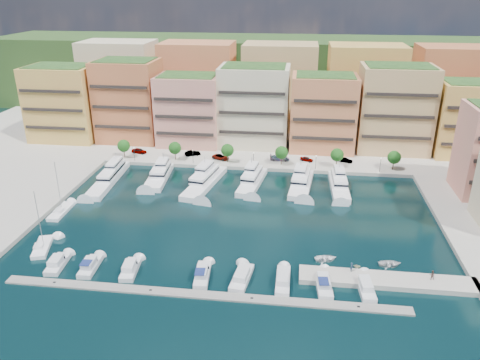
% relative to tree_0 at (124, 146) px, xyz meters
% --- Properties ---
extents(ground, '(400.00, 400.00, 0.00)m').
position_rel_tree_0_xyz_m(ground, '(40.00, -33.50, -4.74)').
color(ground, black).
rests_on(ground, ground).
extents(north_quay, '(220.00, 64.00, 2.00)m').
position_rel_tree_0_xyz_m(north_quay, '(40.00, 28.50, -4.74)').
color(north_quay, '#9E998E').
rests_on(north_quay, ground).
extents(hillside, '(240.00, 40.00, 58.00)m').
position_rel_tree_0_xyz_m(hillside, '(40.00, 76.50, -4.74)').
color(hillside, '#1B3D19').
rests_on(hillside, ground).
extents(south_pontoon, '(72.00, 2.20, 0.35)m').
position_rel_tree_0_xyz_m(south_pontoon, '(37.00, -63.50, -4.74)').
color(south_pontoon, gray).
rests_on(south_pontoon, ground).
extents(finger_pier, '(32.00, 5.00, 2.00)m').
position_rel_tree_0_xyz_m(finger_pier, '(70.00, -55.50, -4.74)').
color(finger_pier, '#9E998E').
rests_on(finger_pier, ground).
extents(apartment_0, '(22.00, 16.50, 24.80)m').
position_rel_tree_0_xyz_m(apartment_0, '(-26.00, 16.49, 8.57)').
color(apartment_0, gold).
rests_on(apartment_0, north_quay).
extents(apartment_1, '(20.00, 16.50, 26.80)m').
position_rel_tree_0_xyz_m(apartment_1, '(-4.00, 18.49, 9.57)').
color(apartment_1, '#C06D40').
rests_on(apartment_1, north_quay).
extents(apartment_2, '(20.00, 15.50, 22.80)m').
position_rel_tree_0_xyz_m(apartment_2, '(17.00, 16.49, 7.57)').
color(apartment_2, tan).
rests_on(apartment_2, north_quay).
extents(apartment_3, '(22.00, 16.50, 25.80)m').
position_rel_tree_0_xyz_m(apartment_3, '(38.00, 18.49, 9.07)').
color(apartment_3, beige).
rests_on(apartment_3, north_quay).
extents(apartment_4, '(20.00, 15.50, 23.80)m').
position_rel_tree_0_xyz_m(apartment_4, '(60.00, 16.49, 8.07)').
color(apartment_4, '#DC7C52').
rests_on(apartment_4, north_quay).
extents(apartment_5, '(22.00, 16.50, 26.80)m').
position_rel_tree_0_xyz_m(apartment_5, '(82.00, 18.49, 9.57)').
color(apartment_5, tan).
rests_on(apartment_5, north_quay).
extents(apartment_6, '(20.00, 15.50, 22.80)m').
position_rel_tree_0_xyz_m(apartment_6, '(104.00, 16.49, 7.57)').
color(apartment_6, gold).
rests_on(apartment_6, north_quay).
extents(backblock_0, '(26.00, 18.00, 30.00)m').
position_rel_tree_0_xyz_m(backblock_0, '(-15.00, 40.50, 11.26)').
color(backblock_0, beige).
rests_on(backblock_0, north_quay).
extents(backblock_1, '(26.00, 18.00, 30.00)m').
position_rel_tree_0_xyz_m(backblock_1, '(15.00, 40.50, 11.26)').
color(backblock_1, '#DC7C52').
rests_on(backblock_1, north_quay).
extents(backblock_2, '(26.00, 18.00, 30.00)m').
position_rel_tree_0_xyz_m(backblock_2, '(45.00, 40.50, 11.26)').
color(backblock_2, tan).
rests_on(backblock_2, north_quay).
extents(backblock_3, '(26.00, 18.00, 30.00)m').
position_rel_tree_0_xyz_m(backblock_3, '(75.00, 40.50, 11.26)').
color(backblock_3, gold).
rests_on(backblock_3, north_quay).
extents(backblock_4, '(26.00, 18.00, 30.00)m').
position_rel_tree_0_xyz_m(backblock_4, '(105.00, 40.50, 11.26)').
color(backblock_4, '#C06D40').
rests_on(backblock_4, north_quay).
extents(tree_0, '(3.80, 3.80, 5.65)m').
position_rel_tree_0_xyz_m(tree_0, '(0.00, 0.00, 0.00)').
color(tree_0, '#473323').
rests_on(tree_0, north_quay).
extents(tree_1, '(3.80, 3.80, 5.65)m').
position_rel_tree_0_xyz_m(tree_1, '(16.00, 0.00, 0.00)').
color(tree_1, '#473323').
rests_on(tree_1, north_quay).
extents(tree_2, '(3.80, 3.80, 5.65)m').
position_rel_tree_0_xyz_m(tree_2, '(32.00, 0.00, 0.00)').
color(tree_2, '#473323').
rests_on(tree_2, north_quay).
extents(tree_3, '(3.80, 3.80, 5.65)m').
position_rel_tree_0_xyz_m(tree_3, '(48.00, 0.00, 0.00)').
color(tree_3, '#473323').
rests_on(tree_3, north_quay).
extents(tree_4, '(3.80, 3.80, 5.65)m').
position_rel_tree_0_xyz_m(tree_4, '(64.00, 0.00, 0.00)').
color(tree_4, '#473323').
rests_on(tree_4, north_quay).
extents(tree_5, '(3.80, 3.80, 5.65)m').
position_rel_tree_0_xyz_m(tree_5, '(80.00, 0.00, 0.00)').
color(tree_5, '#473323').
rests_on(tree_5, north_quay).
extents(lamppost_0, '(0.30, 0.30, 4.20)m').
position_rel_tree_0_xyz_m(lamppost_0, '(4.00, -2.30, -0.92)').
color(lamppost_0, black).
rests_on(lamppost_0, north_quay).
extents(lamppost_1, '(0.30, 0.30, 4.20)m').
position_rel_tree_0_xyz_m(lamppost_1, '(22.00, -2.30, -0.92)').
color(lamppost_1, black).
rests_on(lamppost_1, north_quay).
extents(lamppost_2, '(0.30, 0.30, 4.20)m').
position_rel_tree_0_xyz_m(lamppost_2, '(40.00, -2.30, -0.92)').
color(lamppost_2, black).
rests_on(lamppost_2, north_quay).
extents(lamppost_3, '(0.30, 0.30, 4.20)m').
position_rel_tree_0_xyz_m(lamppost_3, '(58.00, -2.30, -0.92)').
color(lamppost_3, black).
rests_on(lamppost_3, north_quay).
extents(lamppost_4, '(0.30, 0.30, 4.20)m').
position_rel_tree_0_xyz_m(lamppost_4, '(76.00, -2.30, -0.92)').
color(lamppost_4, black).
rests_on(lamppost_4, north_quay).
extents(yacht_0, '(5.47, 25.28, 7.30)m').
position_rel_tree_0_xyz_m(yacht_0, '(1.55, -16.00, -3.53)').
color(yacht_0, white).
rests_on(yacht_0, ground).
extents(yacht_1, '(6.20, 18.56, 7.30)m').
position_rel_tree_0_xyz_m(yacht_1, '(14.76, -12.91, -3.65)').
color(yacht_1, white).
rests_on(yacht_1, ground).
extents(yacht_2, '(8.85, 23.40, 7.30)m').
position_rel_tree_0_xyz_m(yacht_2, '(28.16, -14.99, -3.53)').
color(yacht_2, white).
rests_on(yacht_2, ground).
extents(yacht_3, '(6.97, 19.15, 7.30)m').
position_rel_tree_0_xyz_m(yacht_3, '(40.81, -13.07, -3.53)').
color(yacht_3, white).
rests_on(yacht_3, ground).
extents(yacht_4, '(6.85, 19.25, 7.30)m').
position_rel_tree_0_xyz_m(yacht_4, '(54.04, -13.18, -3.65)').
color(yacht_4, white).
rests_on(yacht_4, ground).
extents(yacht_5, '(4.79, 18.83, 7.30)m').
position_rel_tree_0_xyz_m(yacht_5, '(63.94, -13.07, -3.53)').
color(yacht_5, white).
rests_on(yacht_5, ground).
extents(cruiser_0, '(3.33, 7.38, 2.55)m').
position_rel_tree_0_xyz_m(cruiser_0, '(7.79, -58.08, -4.20)').
color(cruiser_0, silver).
rests_on(cruiser_0, ground).
extents(cruiser_1, '(3.08, 7.47, 2.66)m').
position_rel_tree_0_xyz_m(cruiser_1, '(14.39, -58.10, -4.17)').
color(cruiser_1, silver).
rests_on(cruiser_1, ground).
extents(cruiser_2, '(3.37, 7.53, 2.55)m').
position_rel_tree_0_xyz_m(cruiser_2, '(22.34, -58.08, -4.20)').
color(cruiser_2, silver).
rests_on(cruiser_2, ground).
extents(cruiser_4, '(3.21, 8.32, 2.66)m').
position_rel_tree_0_xyz_m(cruiser_4, '(36.22, -58.11, -4.17)').
color(cruiser_4, silver).
rests_on(cruiser_4, ground).
extents(cruiser_5, '(3.84, 8.83, 2.55)m').
position_rel_tree_0_xyz_m(cruiser_5, '(43.54, -58.09, -4.20)').
color(cruiser_5, silver).
rests_on(cruiser_5, ground).
extents(cruiser_6, '(2.51, 8.80, 2.55)m').
position_rel_tree_0_xyz_m(cruiser_6, '(51.09, -58.10, -4.20)').
color(cruiser_6, silver).
rests_on(cruiser_6, ground).
extents(cruiser_7, '(3.24, 8.78, 2.66)m').
position_rel_tree_0_xyz_m(cruiser_7, '(58.35, -58.11, -4.17)').
color(cruiser_7, silver).
rests_on(cruiser_7, ground).
extents(cruiser_8, '(3.19, 8.60, 2.55)m').
position_rel_tree_0_xyz_m(cruiser_8, '(65.69, -58.09, -4.20)').
color(cruiser_8, silver).
rests_on(cruiser_8, ground).
extents(sailboat_0, '(5.21, 9.01, 13.20)m').
position_rel_tree_0_xyz_m(sailboat_0, '(1.54, -52.39, -4.43)').
color(sailboat_0, white).
rests_on(sailboat_0, ground).
extents(sailboat_1, '(3.08, 9.56, 13.20)m').
position_rel_tree_0_xyz_m(sailboat_1, '(-2.46, -36.41, -4.43)').
color(sailboat_1, white).
rests_on(sailboat_1, ground).
extents(tender_0, '(5.13, 4.29, 0.91)m').
position_rel_tree_0_xyz_m(tender_0, '(59.14, -49.29, -4.29)').
color(tender_0, white).
rests_on(tender_0, ground).
extents(tender_3, '(1.80, 1.63, 0.84)m').
position_rel_tree_0_xyz_m(tender_3, '(76.28, -52.50, -4.32)').
color(tender_3, beige).
rests_on(tender_3, ground).
extents(tender_1, '(1.50, 1.32, 0.73)m').
position_rel_tree_0_xyz_m(tender_1, '(64.97, -51.06, -4.38)').
color(tender_1, beige).
rests_on(tender_1, ground).
extents(tender_2, '(4.88, 3.90, 0.90)m').
position_rel_tree_0_xyz_m(tender_2, '(71.34, -49.64, -4.29)').
color(tender_2, silver).
rests_on(tender_2, ground).
extents(car_0, '(5.06, 2.85, 1.63)m').
position_rel_tree_0_xyz_m(car_0, '(3.19, 4.24, -2.93)').
color(car_0, gray).
rests_on(car_0, north_quay).
extents(car_1, '(5.10, 3.56, 1.59)m').
position_rel_tree_0_xyz_m(car_1, '(20.36, 4.30, -2.95)').
color(car_1, gray).
rests_on(car_1, north_quay).
extents(car_2, '(5.83, 4.32, 1.47)m').
position_rel_tree_0_xyz_m(car_2, '(29.58, 2.08, -3.01)').
color(car_2, gray).
rests_on(car_2, north_quay).
extents(car_3, '(5.87, 2.39, 1.70)m').
position_rel_tree_0_xyz_m(car_3, '(47.38, 3.40, -2.89)').
color(car_3, gray).
rests_on(car_3, north_quay).
extents(car_4, '(4.28, 3.03, 1.35)m').
position_rel_tree_0_xyz_m(car_4, '(55.46, 3.79, -3.07)').
color(car_4, gray).
rests_on(car_4, north_quay).
extents(car_5, '(4.26, 2.54, 1.33)m').
position_rel_tree_0_xyz_m(car_5, '(67.01, 4.24, -3.08)').
color(car_5, gray).
rests_on(car_5, north_quay).
extents(person_0, '(0.54, 0.73, 1.82)m').
position_rel_tree_0_xyz_m(person_0, '(63.53, -54.03, -2.83)').
color(person_0, '#283850').
rests_on(person_0, finger_pier).
extents(person_1, '(0.94, 0.75, 1.86)m').
position_rel_tree_0_xyz_m(person_1, '(77.68, -54.78, -2.81)').
color(person_1, '#4E362F').
rests_on(person_1, finger_pier).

